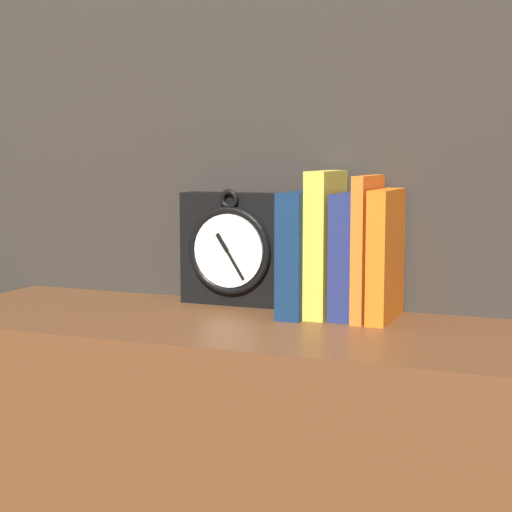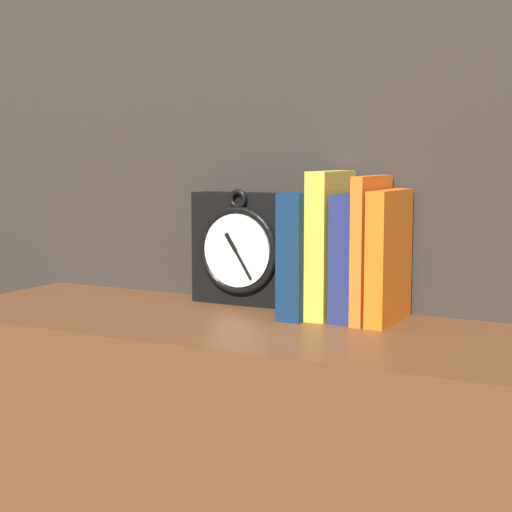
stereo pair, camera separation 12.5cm
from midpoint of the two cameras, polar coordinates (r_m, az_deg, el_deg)
name	(u,v)px [view 2 (the right image)]	position (r m, az deg, el deg)	size (l,w,h in m)	color
wall_back	(314,52)	(1.43, 6.45, 13.40)	(6.00, 0.05, 2.60)	#2D2823
clock	(245,249)	(1.41, 1.81, 0.48)	(0.19, 0.06, 0.19)	black
book_slot0_navy	(307,254)	(1.32, 6.13, 0.12)	(0.04, 0.14, 0.19)	#10284A
book_slot1_yellow	(330,244)	(1.31, 7.70, 0.77)	(0.03, 0.12, 0.22)	gold
book_slot2_navy	(355,256)	(1.30, 9.35, -0.05)	(0.04, 0.12, 0.19)	navy
book_slot3_orange	(371,249)	(1.29, 10.46, 0.46)	(0.02, 0.13, 0.22)	orange
book_slot4_orange	(389,257)	(1.28, 11.64, -0.06)	(0.03, 0.13, 0.20)	orange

